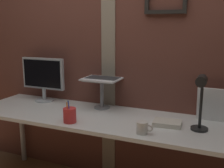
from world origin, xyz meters
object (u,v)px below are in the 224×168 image
Objects in this scene: laptop at (105,72)px; whiteboard_panel at (219,106)px; desk_lamp at (201,97)px; pen_cup at (70,115)px; coffee_mug at (143,128)px; monitor at (43,76)px.

laptop is 1.00× the size of whiteboard_panel.
desk_lamp is 0.95m from pen_cup.
desk_lamp is 0.44m from coffee_mug.
coffee_mug is at bearing -44.66° from laptop.
monitor reaches higher than pen_cup.
whiteboard_panel is 0.64m from coffee_mug.
pen_cup is (0.55, -0.42, -0.19)m from monitor.
monitor is 1.11× the size of desk_lamp.
monitor reaches higher than desk_lamp.
laptop is at bearing 81.73° from pen_cup.
whiteboard_panel is 1.89× the size of pen_cup.
monitor is at bearing 159.36° from coffee_mug.
whiteboard_panel reaches higher than pen_cup.
monitor is 1.58m from whiteboard_panel.
whiteboard_panel is at bearing 43.70° from coffee_mug.
pen_cup is at bearing -156.84° from whiteboard_panel.
pen_cup is (-0.92, -0.17, -0.20)m from desk_lamp.
whiteboard_panel is at bearing -3.05° from laptop.
pen_cup is at bearing -169.60° from desk_lamp.
desk_lamp reaches higher than coffee_mug.
desk_lamp is 2.38× the size of pen_cup.
monitor is 0.72m from pen_cup.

